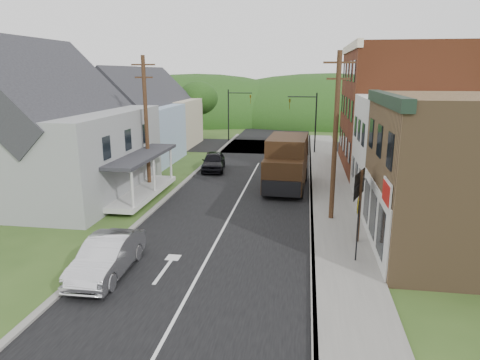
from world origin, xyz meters
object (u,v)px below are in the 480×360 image
at_px(silver_sedan, 107,257).
at_px(dark_sedan, 213,161).
at_px(warning_sign, 358,220).
at_px(delivery_van, 286,163).
at_px(route_sign_cluster, 359,196).

distance_m(silver_sedan, dark_sedan, 19.12).
distance_m(silver_sedan, warning_sign, 10.33).
height_order(silver_sedan, dark_sedan, silver_sedan).
distance_m(delivery_van, warning_sign, 12.29).
height_order(dark_sedan, delivery_van, delivery_van).
relative_size(silver_sedan, warning_sign, 1.64).
bearing_deg(route_sign_cluster, warning_sign, -78.04).
height_order(route_sign_cluster, warning_sign, route_sign_cluster).
xyz_separation_m(delivery_van, route_sign_cluster, (3.79, -9.58, 0.57)).
xyz_separation_m(silver_sedan, route_sign_cluster, (10.22, 4.76, 1.63)).
relative_size(dark_sedan, warning_sign, 1.57).
distance_m(dark_sedan, route_sign_cluster, 17.58).
relative_size(silver_sedan, route_sign_cluster, 1.34).
bearing_deg(dark_sedan, route_sign_cluster, -62.77).
xyz_separation_m(silver_sedan, delivery_van, (6.43, 14.34, 1.05)).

